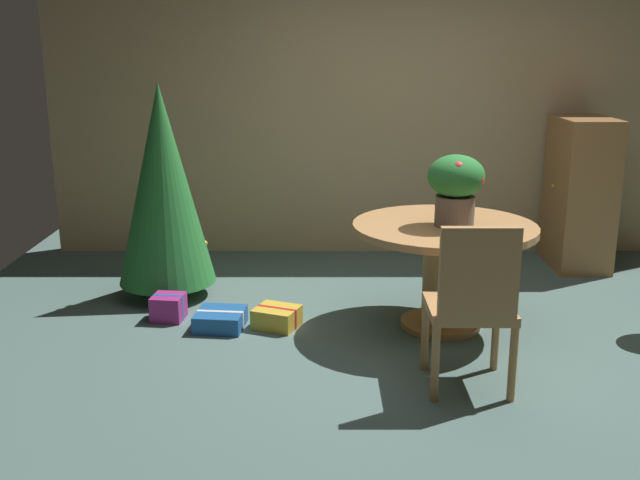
# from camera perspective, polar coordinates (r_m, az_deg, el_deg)

# --- Properties ---
(ground_plane) EXTENTS (6.60, 6.60, 0.00)m
(ground_plane) POSITION_cam_1_polar(r_m,az_deg,el_deg) (4.74, 8.04, -7.98)
(ground_plane) COLOR #4C6660
(back_wall_panel) EXTENTS (6.00, 0.10, 2.60)m
(back_wall_panel) POSITION_cam_1_polar(r_m,az_deg,el_deg) (6.58, 5.92, 10.21)
(back_wall_panel) COLOR tan
(back_wall_panel) RESTS_ON ground_plane
(round_dining_table) EXTENTS (1.19, 1.19, 0.71)m
(round_dining_table) POSITION_cam_1_polar(r_m,az_deg,el_deg) (4.89, 9.78, -1.09)
(round_dining_table) COLOR #B27F4C
(round_dining_table) RESTS_ON ground_plane
(flower_vase) EXTENTS (0.36, 0.36, 0.46)m
(flower_vase) POSITION_cam_1_polar(r_m,az_deg,el_deg) (4.75, 10.75, 4.19)
(flower_vase) COLOR #665B51
(flower_vase) RESTS_ON round_dining_table
(wooden_chair_near) EXTENTS (0.45, 0.44, 0.95)m
(wooden_chair_near) POSITION_cam_1_polar(r_m,az_deg,el_deg) (3.99, 11.98, -4.58)
(wooden_chair_near) COLOR #B27F4C
(wooden_chair_near) RESTS_ON ground_plane
(holiday_tree) EXTENTS (0.71, 0.71, 1.58)m
(holiday_tree) POSITION_cam_1_polar(r_m,az_deg,el_deg) (5.47, -11.73, 4.19)
(holiday_tree) COLOR brown
(holiday_tree) RESTS_ON ground_plane
(gift_box_blue) EXTENTS (0.34, 0.34, 0.12)m
(gift_box_blue) POSITION_cam_1_polar(r_m,az_deg,el_deg) (4.98, -7.43, -6.09)
(gift_box_blue) COLOR #1E569E
(gift_box_blue) RESTS_ON ground_plane
(gift_box_gold) EXTENTS (0.35, 0.33, 0.14)m
(gift_box_gold) POSITION_cam_1_polar(r_m,az_deg,el_deg) (4.96, -3.09, -5.97)
(gift_box_gold) COLOR gold
(gift_box_gold) RESTS_ON ground_plane
(gift_box_purple) EXTENTS (0.23, 0.23, 0.18)m
(gift_box_purple) POSITION_cam_1_polar(r_m,az_deg,el_deg) (5.18, -11.34, -5.11)
(gift_box_purple) COLOR #9E287A
(gift_box_purple) RESTS_ON ground_plane
(wooden_cabinet) EXTENTS (0.45, 0.68, 1.25)m
(wooden_cabinet) POSITION_cam_1_polar(r_m,az_deg,el_deg) (6.54, 19.68, 3.40)
(wooden_cabinet) COLOR #9E6B3D
(wooden_cabinet) RESTS_ON ground_plane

